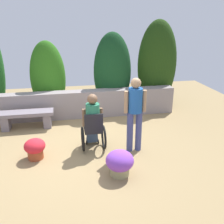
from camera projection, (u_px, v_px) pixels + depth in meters
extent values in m
plane|color=#937B51|center=(88.00, 147.00, 5.84)|extent=(11.35, 11.35, 0.00)
cube|color=gray|center=(82.00, 104.00, 7.52)|extent=(5.69, 0.37, 0.81)
ellipsoid|color=#2B6818|center=(48.00, 78.00, 7.70)|extent=(1.07, 0.75, 2.22)
ellipsoid|color=#143C1B|center=(112.00, 72.00, 7.89)|extent=(1.19, 0.83, 2.46)
ellipsoid|color=#203C10|center=(157.00, 64.00, 8.20)|extent=(1.30, 0.91, 2.81)
cube|color=slate|center=(6.00, 123.00, 6.72)|extent=(0.20, 0.35, 0.38)
cube|color=slate|center=(47.00, 120.00, 6.90)|extent=(0.20, 0.35, 0.38)
cube|color=slate|center=(26.00, 113.00, 6.72)|extent=(1.45, 0.42, 0.09)
cube|color=black|center=(93.00, 129.00, 5.60)|extent=(0.40, 0.40, 0.06)
cube|color=black|center=(94.00, 123.00, 5.35)|extent=(0.40, 0.04, 0.40)
cube|color=black|center=(92.00, 139.00, 6.03)|extent=(0.28, 0.12, 0.03)
torus|color=black|center=(83.00, 139.00, 5.64)|extent=(0.05, 0.56, 0.56)
torus|color=black|center=(104.00, 137.00, 5.72)|extent=(0.05, 0.56, 0.56)
cylinder|color=black|center=(87.00, 143.00, 5.96)|extent=(0.03, 0.10, 0.10)
cylinder|color=black|center=(98.00, 142.00, 6.01)|extent=(0.03, 0.10, 0.10)
cube|color=#3D536E|center=(93.00, 123.00, 5.65)|extent=(0.30, 0.40, 0.16)
cube|color=#3D536E|center=(92.00, 133.00, 5.96)|extent=(0.26, 0.14, 0.43)
cylinder|color=#287352|center=(93.00, 115.00, 5.45)|extent=(0.30, 0.30, 0.50)
cylinder|color=brown|center=(84.00, 118.00, 5.50)|extent=(0.08, 0.08, 0.40)
cylinder|color=brown|center=(101.00, 117.00, 5.57)|extent=(0.08, 0.08, 0.40)
sphere|color=brown|center=(92.00, 99.00, 5.32)|extent=(0.22, 0.22, 0.22)
cylinder|color=#40467A|center=(130.00, 132.00, 5.55)|extent=(0.14, 0.14, 0.93)
cylinder|color=#40467A|center=(139.00, 131.00, 5.59)|extent=(0.14, 0.14, 0.93)
cylinder|color=#1F539B|center=(135.00, 100.00, 5.31)|extent=(0.30, 0.30, 0.53)
cylinder|color=#A77F59|center=(126.00, 102.00, 5.29)|extent=(0.09, 0.09, 0.48)
cylinder|color=#A77F59|center=(144.00, 101.00, 5.35)|extent=(0.09, 0.09, 0.48)
sphere|color=#A77F59|center=(136.00, 83.00, 5.18)|extent=(0.22, 0.22, 0.22)
cylinder|color=#A04426|center=(36.00, 154.00, 5.37)|extent=(0.33, 0.33, 0.21)
ellipsoid|color=#193A13|center=(35.00, 148.00, 5.31)|extent=(0.36, 0.36, 0.11)
ellipsoid|color=red|center=(35.00, 146.00, 5.30)|extent=(0.45, 0.45, 0.31)
cylinder|color=gray|center=(120.00, 170.00, 4.81)|extent=(0.37, 0.37, 0.20)
ellipsoid|color=#21691A|center=(120.00, 163.00, 4.76)|extent=(0.41, 0.41, 0.14)
ellipsoid|color=purple|center=(120.00, 161.00, 4.74)|extent=(0.54, 0.54, 0.39)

